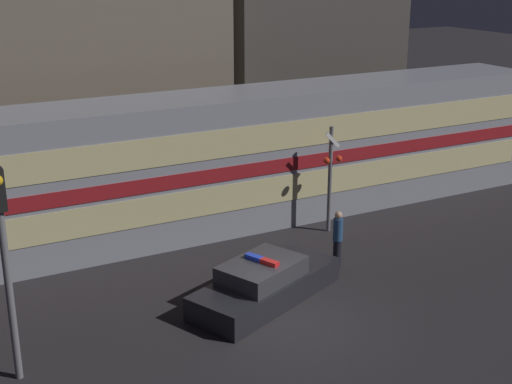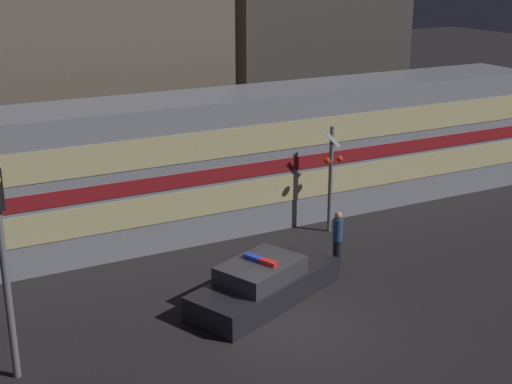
{
  "view_description": "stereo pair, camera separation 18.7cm",
  "coord_description": "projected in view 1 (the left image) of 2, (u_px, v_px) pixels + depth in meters",
  "views": [
    {
      "loc": [
        -8.44,
        -13.73,
        8.92
      ],
      "look_at": [
        1.3,
        4.51,
        2.06
      ],
      "focal_mm": 50.0,
      "sensor_mm": 36.0,
      "label": 1
    },
    {
      "loc": [
        -8.27,
        -13.82,
        8.92
      ],
      "look_at": [
        1.3,
        4.51,
        2.06
      ],
      "focal_mm": 50.0,
      "sensor_mm": 36.0,
      "label": 2
    }
  ],
  "objects": [
    {
      "name": "pedestrian",
      "position": [
        338.0,
        238.0,
        21.32
      ],
      "size": [
        0.29,
        0.29,
        1.75
      ],
      "color": "black",
      "rests_on": "ground_plane"
    },
    {
      "name": "traffic_light_corner",
      "position": [
        4.0,
        248.0,
        14.88
      ],
      "size": [
        0.3,
        0.46,
        4.86
      ],
      "color": "slate",
      "rests_on": "ground_plane"
    },
    {
      "name": "crossing_signal_near",
      "position": [
        331.0,
        174.0,
        23.69
      ],
      "size": [
        0.71,
        0.31,
        3.65
      ],
      "color": "slate",
      "rests_on": "ground_plane"
    },
    {
      "name": "building_left",
      "position": [
        61.0,
        81.0,
        27.94
      ],
      "size": [
        11.81,
        6.76,
        8.53
      ],
      "color": "#726656",
      "rests_on": "ground_plane"
    },
    {
      "name": "building_center",
      "position": [
        297.0,
        55.0,
        33.38
      ],
      "size": [
        8.47,
        5.62,
        9.04
      ],
      "color": "#47423D",
      "rests_on": "ground_plane"
    },
    {
      "name": "police_car",
      "position": [
        265.0,
        284.0,
        19.29
      ],
      "size": [
        4.96,
        3.42,
        1.3
      ],
      "rotation": [
        0.0,
        0.0,
        0.4
      ],
      "color": "black",
      "rests_on": "ground_plane"
    },
    {
      "name": "ground_plane",
      "position": [
        294.0,
        326.0,
        18.08
      ],
      "size": [
        120.0,
        120.0,
        0.0
      ],
      "primitive_type": "plane",
      "color": "#262326"
    },
    {
      "name": "train",
      "position": [
        248.0,
        157.0,
        24.69
      ],
      "size": [
        23.82,
        2.88,
        4.59
      ],
      "color": "gray",
      "rests_on": "ground_plane"
    }
  ]
}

